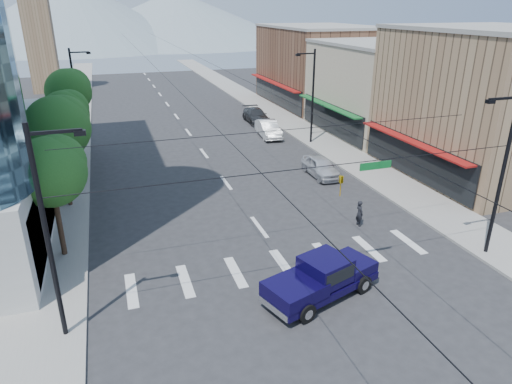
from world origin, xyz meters
TOP-DOWN VIEW (x-y plane):
  - ground at (0.00, 0.00)m, footprint 160.00×160.00m
  - sidewalk_left at (-12.00, 40.00)m, footprint 4.00×120.00m
  - sidewalk_right at (12.00, 40.00)m, footprint 4.00×120.00m
  - shop_near at (20.00, 10.00)m, footprint 12.00×14.00m
  - shop_mid at (20.00, 24.00)m, footprint 12.00×14.00m
  - shop_far at (20.00, 40.00)m, footprint 12.00×18.00m
  - clock_tower at (-16.50, 62.00)m, footprint 4.80×4.80m
  - mountain_left at (-15.00, 150.00)m, footprint 80.00×80.00m
  - mountain_right at (20.00, 160.00)m, footprint 90.00×90.00m
  - tree_near at (-11.07, 6.10)m, footprint 3.65×3.64m
  - tree_midnear at (-11.07, 13.10)m, footprint 4.09×4.09m
  - tree_midfar at (-11.07, 20.10)m, footprint 3.65×3.64m
  - tree_far at (-11.07, 27.10)m, footprint 4.09×4.09m
  - signal_rig at (0.19, -1.00)m, footprint 21.80×0.20m
  - lamp_pole_nw at (-10.67, 30.00)m, footprint 2.00×0.25m
  - lamp_pole_ne at (10.67, 22.00)m, footprint 2.00×0.25m
  - pickup_truck at (0.41, -1.75)m, footprint 6.17×3.80m
  - pedestrian at (5.95, 4.30)m, footprint 0.40×0.61m
  - parked_car_near at (7.60, 13.16)m, footprint 1.85×4.55m
  - parked_car_mid at (7.60, 25.56)m, footprint 2.20×5.24m
  - parked_car_far at (8.37, 31.94)m, footprint 2.37×5.56m

SIDE VIEW (x-z plane):
  - ground at x=0.00m, z-range 0.00..0.00m
  - sidewalk_left at x=-12.00m, z-range 0.00..0.15m
  - sidewalk_right at x=12.00m, z-range 0.00..0.15m
  - parked_car_near at x=7.60m, z-range 0.00..1.55m
  - parked_car_far at x=8.37m, z-range 0.00..1.60m
  - pedestrian at x=5.95m, z-range 0.00..1.66m
  - parked_car_mid at x=7.60m, z-range 0.00..1.68m
  - pickup_truck at x=0.41m, z-range 0.04..2.02m
  - shop_mid at x=20.00m, z-range 0.00..9.00m
  - signal_rig at x=0.19m, z-range 0.14..9.14m
  - lamp_pole_nw at x=-10.67m, z-range 0.44..9.44m
  - lamp_pole_ne at x=10.67m, z-range 0.44..9.44m
  - tree_near at x=-11.07m, z-range 1.64..8.34m
  - tree_midfar at x=-11.07m, z-range 1.64..8.34m
  - shop_far at x=20.00m, z-range 0.00..10.00m
  - shop_near at x=20.00m, z-range 0.00..11.00m
  - tree_midnear at x=-11.07m, z-range 1.83..9.35m
  - tree_far at x=-11.07m, z-range 1.83..9.35m
  - mountain_right at x=20.00m, z-range 0.00..18.00m
  - clock_tower at x=-16.50m, z-range 0.44..20.84m
  - mountain_left at x=-15.00m, z-range 0.00..22.00m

